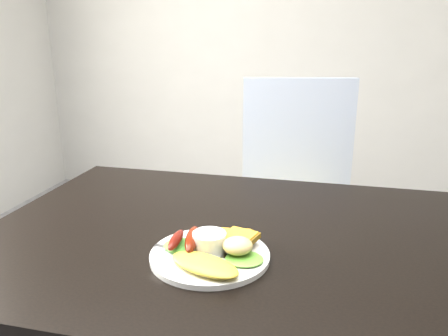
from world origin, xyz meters
TOP-DOWN VIEW (x-y plane):
  - room_back_panel at (0.00, 2.25)m, footprint 4.00×0.04m
  - dining_table at (0.00, 0.00)m, footprint 1.20×0.80m
  - dining_chair at (0.03, 0.76)m, footprint 0.55×0.55m
  - person at (0.15, 0.81)m, footprint 0.66×0.50m
  - plate at (-0.06, -0.13)m, footprint 0.24×0.24m
  - lettuce_left at (-0.12, -0.12)m, footprint 0.08×0.08m
  - lettuce_right at (0.02, -0.14)m, footprint 0.08×0.07m
  - omelette at (-0.05, -0.19)m, footprint 0.16×0.12m
  - sausage_a at (-0.13, -0.13)m, footprint 0.03×0.09m
  - sausage_b at (-0.10, -0.11)m, footprint 0.05×0.11m
  - ramekin at (-0.06, -0.12)m, footprint 0.07×0.07m
  - toast_a at (-0.02, -0.07)m, footprint 0.09×0.09m
  - toast_b at (-0.00, -0.09)m, footprint 0.08×0.08m
  - potato_salad at (0.00, -0.13)m, footprint 0.07×0.06m
  - fork at (-0.10, -0.14)m, footprint 0.14×0.04m

SIDE VIEW (x-z plane):
  - dining_chair at x=0.03m, z-range 0.42..0.48m
  - dining_table at x=0.00m, z-range 0.71..0.75m
  - plate at x=-0.06m, z-range 0.75..0.76m
  - fork at x=-0.10m, z-range 0.76..0.77m
  - lettuce_right at x=0.02m, z-range 0.76..0.77m
  - lettuce_left at x=-0.12m, z-range 0.76..0.77m
  - toast_a at x=-0.02m, z-range 0.76..0.78m
  - omelette at x=-0.05m, z-range 0.76..0.78m
  - ramekin at x=-0.06m, z-range 0.76..0.80m
  - toast_b at x=0.00m, z-range 0.78..0.79m
  - sausage_a at x=-0.13m, z-range 0.77..0.79m
  - sausage_b at x=-0.10m, z-range 0.77..0.80m
  - potato_salad at x=0.00m, z-range 0.77..0.80m
  - person at x=0.15m, z-range 0.00..1.67m
  - room_back_panel at x=0.00m, z-range 0.00..2.70m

